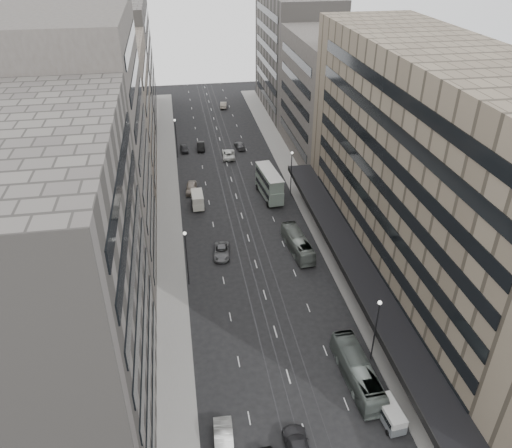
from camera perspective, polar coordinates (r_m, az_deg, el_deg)
ground at (r=60.38m, az=2.42°, el=-12.82°), size 220.00×220.00×0.00m
sidewalk_right at (r=92.73m, az=4.99°, el=4.23°), size 4.00×125.00×0.15m
sidewalk_left at (r=90.18m, az=-9.99°, el=3.03°), size 4.00×125.00×0.15m
department_store at (r=65.07m, az=20.11°, el=4.70°), size 19.20×60.00×30.00m
building_right_mid at (r=103.79m, az=8.55°, el=14.09°), size 15.00×28.00×24.00m
building_right_far at (r=131.21m, az=4.59°, el=18.81°), size 15.00×32.00×28.00m
building_left_a at (r=45.20m, az=-22.84°, el=-8.29°), size 15.00×28.00×30.00m
building_left_b at (r=67.26m, az=-19.17°, el=7.67°), size 15.00×26.00×34.00m
building_left_c at (r=93.86m, az=-16.70°, el=11.62°), size 15.00×28.00×25.00m
building_left_d at (r=125.08m, az=-15.51°, el=17.23°), size 15.00×38.00×28.00m
lamp_right_near at (r=55.86m, az=13.60°, el=-11.00°), size 0.44×0.44×8.32m
lamp_right_far at (r=87.80m, az=4.07°, el=6.38°), size 0.44×0.44×8.32m
lamp_left_near at (r=65.59m, az=-7.97°, el=-3.20°), size 0.44×0.44×8.32m
lamp_left_far at (r=104.04m, az=-9.15°, el=10.12°), size 0.44×0.44×8.32m
bus_near at (r=55.76m, az=11.53°, el=-16.18°), size 2.82×10.54×2.91m
bus_far at (r=73.97m, az=4.77°, el=-2.21°), size 3.09×9.81×2.69m
double_decker at (r=87.84m, az=1.52°, el=4.67°), size 3.61×9.43×5.04m
vw_microbus at (r=53.29m, az=15.07°, el=-20.21°), size 2.06×4.03×2.11m
panel_van at (r=85.67m, az=-6.70°, el=2.78°), size 2.14×4.27×2.67m
sedan_1 at (r=50.39m, az=-3.70°, el=-23.54°), size 2.00×5.14×1.67m
sedan_2 at (r=73.24m, az=-3.94°, el=-3.17°), size 2.85×5.13×1.36m
sedan_3 at (r=50.12m, az=4.83°, el=-24.12°), size 2.41×5.57×1.60m
sedan_4 at (r=91.26m, az=-7.39°, el=4.13°), size 2.45×4.94×1.62m
sedan_5 at (r=109.12m, az=-6.33°, el=8.82°), size 1.79×4.61×1.49m
sedan_6 at (r=104.64m, az=-3.15°, el=7.98°), size 2.99×5.73×1.54m
sedan_7 at (r=109.20m, az=-1.86°, el=8.97°), size 2.20×4.68×1.32m
sedan_8 at (r=108.61m, az=-8.21°, el=8.54°), size 1.76×3.98×1.33m
sedan_9 at (r=135.63m, az=-3.74°, el=13.45°), size 2.21×4.78×1.52m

